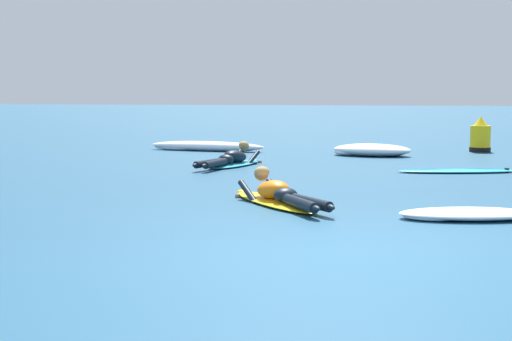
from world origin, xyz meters
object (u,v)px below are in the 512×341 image
drifting_surfboard (458,171)px  channel_marker_buoy (480,138)px  surfer_near (278,195)px  surfer_far (232,160)px

drifting_surfboard → channel_marker_buoy: bearing=79.2°
surfer_near → channel_marker_buoy: channel_marker_buoy is taller
surfer_near → channel_marker_buoy: bearing=68.7°
surfer_near → channel_marker_buoy: (3.81, 9.79, 0.22)m
surfer_far → drifting_surfboard: 4.57m
surfer_far → drifting_surfboard: size_ratio=1.06×
surfer_near → surfer_far: size_ratio=0.93×
drifting_surfboard → channel_marker_buoy: size_ratio=2.58×
surfer_far → channel_marker_buoy: size_ratio=2.74×
drifting_surfboard → surfer_near: bearing=-121.3°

